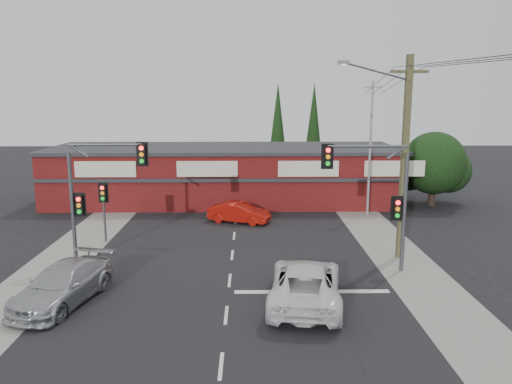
{
  "coord_description": "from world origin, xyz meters",
  "views": [
    {
      "loc": [
        0.85,
        -21.16,
        8.1
      ],
      "look_at": [
        1.22,
        3.0,
        3.4
      ],
      "focal_mm": 35.0,
      "sensor_mm": 36.0,
      "label": 1
    }
  ],
  "objects_px": {
    "white_suv": "(306,283)",
    "red_sedan": "(239,213)",
    "silver_suv": "(63,284)",
    "shop_building": "(225,174)",
    "utility_pole": "(402,152)"
  },
  "relations": [
    {
      "from": "white_suv",
      "to": "silver_suv",
      "type": "distance_m",
      "value": 9.59
    },
    {
      "from": "white_suv",
      "to": "red_sedan",
      "type": "xyz_separation_m",
      "value": [
        -2.85,
        12.76,
        -0.16
      ]
    },
    {
      "from": "red_sedan",
      "to": "shop_building",
      "type": "xyz_separation_m",
      "value": [
        -1.24,
        6.79,
        1.48
      ]
    },
    {
      "from": "shop_building",
      "to": "white_suv",
      "type": "bearing_deg",
      "value": -78.19
    },
    {
      "from": "red_sedan",
      "to": "utility_pole",
      "type": "height_order",
      "value": "utility_pole"
    },
    {
      "from": "silver_suv",
      "to": "red_sedan",
      "type": "bearing_deg",
      "value": 75.37
    },
    {
      "from": "silver_suv",
      "to": "red_sedan",
      "type": "height_order",
      "value": "silver_suv"
    },
    {
      "from": "silver_suv",
      "to": "shop_building",
      "type": "distance_m",
      "value": 20.23
    },
    {
      "from": "utility_pole",
      "to": "shop_building",
      "type": "bearing_deg",
      "value": 123.76
    },
    {
      "from": "shop_building",
      "to": "utility_pole",
      "type": "height_order",
      "value": "utility_pole"
    },
    {
      "from": "shop_building",
      "to": "utility_pole",
      "type": "relative_size",
      "value": 2.73
    },
    {
      "from": "shop_building",
      "to": "red_sedan",
      "type": "bearing_deg",
      "value": -79.67
    },
    {
      "from": "white_suv",
      "to": "silver_suv",
      "type": "bearing_deg",
      "value": 6.95
    },
    {
      "from": "silver_suv",
      "to": "red_sedan",
      "type": "distance_m",
      "value": 14.32
    },
    {
      "from": "silver_suv",
      "to": "utility_pole",
      "type": "height_order",
      "value": "utility_pole"
    }
  ]
}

